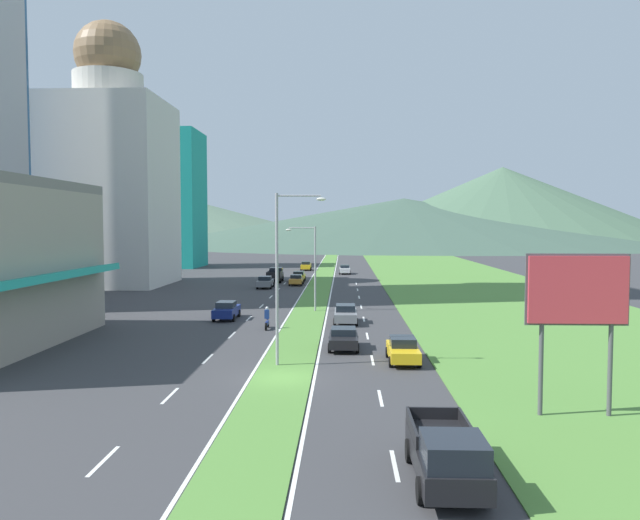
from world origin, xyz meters
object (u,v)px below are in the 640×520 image
car_7 (306,266)px  car_1 (299,276)px  car_2 (296,280)px  pickup_truck_1 (447,455)px  billboard_roadside (578,298)px  car_0 (346,314)px  car_4 (345,269)px  car_8 (343,338)px  car_6 (265,282)px  car_5 (403,350)px  pickup_truck_0 (275,275)px  motorcycle_rider (267,320)px  street_lamp_mid (312,262)px  street_lamp_near (282,268)px  car_3 (226,310)px

car_7 → car_1: bearing=-179.2°
car_1 → car_2: (0.07, -5.63, -0.02)m
car_7 → pickup_truck_1: pickup_truck_1 is taller
billboard_roadside → car_0: (-9.84, 25.08, -4.41)m
car_4 → billboard_roadside: bearing=7.2°
car_2 → car_8: size_ratio=1.03×
car_4 → car_6: bearing=-23.7°
car_5 → pickup_truck_0: size_ratio=0.80×
motorcycle_rider → car_1: bearing=0.7°
car_2 → car_6: bearing=138.3°
street_lamp_mid → pickup_truck_0: 31.59m
pickup_truck_0 → pickup_truck_1: 71.12m
car_4 → car_5: (3.41, -67.19, -0.01)m
car_7 → street_lamp_near: bearing=-177.5°
car_0 → car_3: car_3 is taller
motorcycle_rider → street_lamp_mid: bearing=-16.6°
car_7 → street_lamp_mid: bearing=-175.9°
street_lamp_near → pickup_truck_0: size_ratio=1.88×
car_7 → motorcycle_rider: motorcycle_rider is taller
car_0 → car_6: 30.41m
car_0 → car_1: bearing=-170.0°
car_1 → pickup_truck_0: 3.52m
car_2 → pickup_truck_0: bearing=36.1°
street_lamp_mid → car_0: street_lamp_mid is taller
billboard_roadside → car_8: billboard_roadside is taller
street_lamp_near → car_2: (-2.97, 48.78, -5.05)m
car_1 → car_8: 49.76m
car_6 → car_4: bearing=-23.7°
car_5 → pickup_truck_0: (-13.63, 52.22, 0.22)m
pickup_truck_1 → motorcycle_rider: 30.60m
car_3 → car_5: 21.57m
pickup_truck_0 → car_6: bearing=178.0°
car_0 → car_8: 10.92m
pickup_truck_1 → car_7: bearing=-173.7°
billboard_roadside → car_8: size_ratio=1.73×
street_lamp_near → motorcycle_rider: street_lamp_near is taller
car_0 → car_3: 10.65m
car_3 → motorcycle_rider: 6.53m
car_5 → pickup_truck_1: bearing=-1.0°
car_6 → street_lamp_mid: bearing=-161.4°
street_lamp_near → car_3: 19.64m
street_lamp_mid → car_3: 9.76m
street_lamp_mid → billboard_roadside: street_lamp_mid is taller
car_3 → car_4: car_3 is taller
car_3 → car_8: 16.35m
billboard_roadside → car_4: (-9.82, 77.57, -4.42)m
car_0 → car_2: bearing=-168.4°
car_5 → car_2: bearing=-167.9°
street_lamp_near → car_7: bearing=92.5°
street_lamp_near → pickup_truck_1: size_ratio=1.88×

